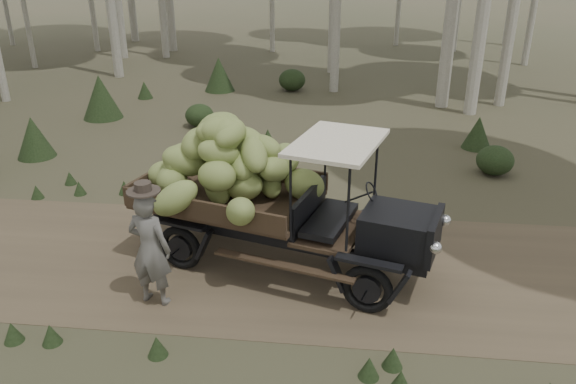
% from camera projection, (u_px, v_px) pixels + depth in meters
% --- Properties ---
extents(ground, '(120.00, 120.00, 0.00)m').
position_uv_depth(ground, '(154.00, 258.00, 9.64)').
color(ground, '#473D2B').
rests_on(ground, ground).
extents(dirt_track, '(70.00, 4.00, 0.01)m').
position_uv_depth(dirt_track, '(154.00, 258.00, 9.64)').
color(dirt_track, brown).
rests_on(dirt_track, ground).
extents(banana_truck, '(5.21, 2.99, 2.56)m').
position_uv_depth(banana_truck, '(249.00, 175.00, 9.09)').
color(banana_truck, black).
rests_on(banana_truck, ground).
extents(farmer, '(0.73, 0.57, 1.94)m').
position_uv_depth(farmer, '(150.00, 248.00, 8.10)').
color(farmer, '#5C5954').
rests_on(farmer, ground).
extents(undergrowth, '(22.69, 24.93, 1.38)m').
position_uv_depth(undergrowth, '(96.00, 250.00, 8.82)').
color(undergrowth, '#233319').
rests_on(undergrowth, ground).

